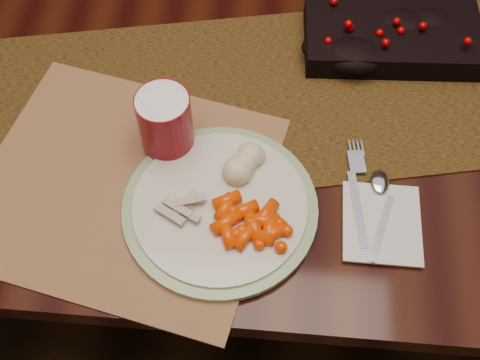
# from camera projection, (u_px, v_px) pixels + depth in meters

# --- Properties ---
(floor) EXTENTS (5.00, 5.00, 0.00)m
(floor) POSITION_uv_depth(u_px,v_px,m) (257.00, 239.00, 1.72)
(floor) COLOR black
(floor) RESTS_ON ground
(dining_table) EXTENTS (1.80, 1.00, 0.75)m
(dining_table) POSITION_uv_depth(u_px,v_px,m) (261.00, 169.00, 1.40)
(dining_table) COLOR black
(dining_table) RESTS_ON floor
(table_runner) EXTENTS (1.90, 0.76, 0.00)m
(table_runner) POSITION_uv_depth(u_px,v_px,m) (234.00, 99.00, 1.03)
(table_runner) COLOR #392710
(table_runner) RESTS_ON dining_table
(centerpiece) EXTENTS (0.32, 0.17, 0.06)m
(centerpiece) POSITION_uv_depth(u_px,v_px,m) (393.00, 35.00, 1.06)
(centerpiece) COLOR black
(centerpiece) RESTS_ON table_runner
(placemat_main) EXTENTS (0.48, 0.39, 0.00)m
(placemat_main) POSITION_uv_depth(u_px,v_px,m) (123.00, 211.00, 0.91)
(placemat_main) COLOR #946E55
(placemat_main) RESTS_ON dining_table
(placemat_second) EXTENTS (0.50, 0.41, 0.00)m
(placemat_second) POSITION_uv_depth(u_px,v_px,m) (132.00, 165.00, 0.96)
(placemat_second) COLOR brown
(placemat_second) RESTS_ON dining_table
(dinner_plate) EXTENTS (0.31, 0.31, 0.02)m
(dinner_plate) POSITION_uv_depth(u_px,v_px,m) (220.00, 207.00, 0.90)
(dinner_plate) COLOR beige
(dinner_plate) RESTS_ON placemat_main
(baby_carrots) EXTENTS (0.12, 0.11, 0.02)m
(baby_carrots) POSITION_uv_depth(u_px,v_px,m) (247.00, 222.00, 0.87)
(baby_carrots) COLOR #F03B00
(baby_carrots) RESTS_ON dinner_plate
(mashed_potatoes) EXTENTS (0.09, 0.08, 0.04)m
(mashed_potatoes) POSITION_uv_depth(u_px,v_px,m) (243.00, 161.00, 0.91)
(mashed_potatoes) COLOR beige
(mashed_potatoes) RESTS_ON dinner_plate
(turkey_shreds) EXTENTS (0.08, 0.08, 0.02)m
(turkey_shreds) POSITION_uv_depth(u_px,v_px,m) (179.00, 207.00, 0.89)
(turkey_shreds) COLOR beige
(turkey_shreds) RESTS_ON dinner_plate
(napkin) EXTENTS (0.12, 0.14, 0.00)m
(napkin) POSITION_uv_depth(u_px,v_px,m) (382.00, 223.00, 0.90)
(napkin) COLOR silver
(napkin) RESTS_ON placemat_main
(fork) EXTENTS (0.05, 0.17, 0.00)m
(fork) POSITION_uv_depth(u_px,v_px,m) (357.00, 196.00, 0.92)
(fork) COLOR silver
(fork) RESTS_ON napkin
(spoon) EXTENTS (0.07, 0.15, 0.00)m
(spoon) POSITION_uv_depth(u_px,v_px,m) (381.00, 213.00, 0.90)
(spoon) COLOR white
(spoon) RESTS_ON napkin
(red_cup) EXTENTS (0.11, 0.11, 0.11)m
(red_cup) POSITION_uv_depth(u_px,v_px,m) (166.00, 124.00, 0.92)
(red_cup) COLOR maroon
(red_cup) RESTS_ON placemat_main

